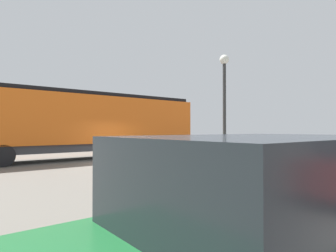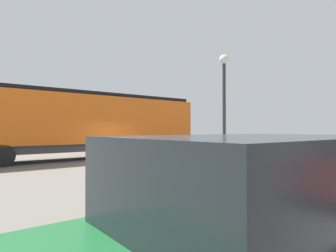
{
  "view_description": "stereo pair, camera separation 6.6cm",
  "coord_description": "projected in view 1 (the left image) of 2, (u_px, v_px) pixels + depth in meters",
  "views": [
    {
      "loc": [
        13.63,
        -7.96,
        1.85
      ],
      "look_at": [
        -0.46,
        3.18,
        2.07
      ],
      "focal_mm": 30.34,
      "sensor_mm": 36.0,
      "label": 1
    },
    {
      "loc": [
        13.67,
        -7.91,
        1.85
      ],
      "look_at": [
        -0.46,
        3.18,
        2.07
      ],
      "focal_mm": 30.34,
      "sensor_mm": 36.0,
      "label": 2
    }
  ],
  "objects": [
    {
      "name": "locomotive",
      "position": [
        94.0,
        122.0,
        18.36
      ],
      "size": [
        3.01,
        15.15,
        4.16
      ],
      "color": "orange",
      "rests_on": "ground_plane"
    },
    {
      "name": "parked_car_green",
      "position": [
        271.0,
        239.0,
        2.43
      ],
      "size": [
        1.84,
        4.07,
        1.79
      ],
      "color": "#1E6633",
      "rests_on": "ground_plane"
    },
    {
      "name": "ground_plane",
      "position": [
        128.0,
        163.0,
        15.6
      ],
      "size": [
        120.0,
        120.0,
        0.0
      ],
      "primitive_type": "plane",
      "color": "#666059"
    },
    {
      "name": "lamp_post",
      "position": [
        224.0,
        92.0,
        13.72
      ],
      "size": [
        0.45,
        0.45,
        5.47
      ],
      "color": "#2D2D2D",
      "rests_on": "ground_plane"
    },
    {
      "name": "platform_fence",
      "position": [
        249.0,
        146.0,
        18.62
      ],
      "size": [
        0.05,
        10.78,
        1.14
      ],
      "color": "black",
      "rests_on": "ground_plane"
    }
  ]
}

